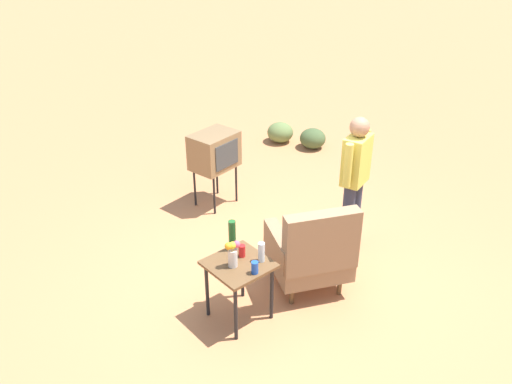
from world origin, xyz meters
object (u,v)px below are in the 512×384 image
object	(u,v)px
side_table	(239,271)
soda_can_blue	(255,268)
soda_can_red	(242,251)
bottle_short_clear	(261,252)
bottle_wine_green	(232,235)
tv_on_stand	(214,151)
armchair	(312,250)
person_standing	(355,176)
flower_vase	(233,253)

from	to	relation	value
side_table	soda_can_blue	world-z (taller)	soda_can_blue
soda_can_blue	soda_can_red	xyz separation A→B (m)	(-0.08, -0.28, 0.00)
soda_can_blue	bottle_short_clear	xyz separation A→B (m)	(-0.17, -0.10, 0.04)
soda_can_red	bottle_short_clear	bearing A→B (deg)	117.04
bottle_wine_green	bottle_short_clear	bearing A→B (deg)	104.48
bottle_wine_green	bottle_short_clear	distance (m)	0.35
soda_can_blue	tv_on_stand	bearing A→B (deg)	-118.31
armchair	soda_can_red	xyz separation A→B (m)	(0.75, -0.22, 0.21)
bottle_wine_green	bottle_short_clear	world-z (taller)	bottle_wine_green
tv_on_stand	bottle_wine_green	size ratio (longest dim) A/B	3.22
side_table	person_standing	xyz separation A→B (m)	(-1.79, -0.12, 0.39)
person_standing	soda_can_red	size ratio (longest dim) A/B	13.44
side_table	bottle_short_clear	bearing A→B (deg)	148.96
person_standing	side_table	bearing A→B (deg)	3.77
side_table	bottle_wine_green	world-z (taller)	bottle_wine_green
person_standing	soda_can_blue	xyz separation A→B (m)	(1.77, 0.33, -0.23)
soda_can_blue	flower_vase	size ratio (longest dim) A/B	0.46
soda_can_red	tv_on_stand	bearing A→B (deg)	-119.96
side_table	soda_can_red	xyz separation A→B (m)	(-0.10, -0.07, 0.16)
side_table	bottle_short_clear	distance (m)	0.29
bottle_wine_green	tv_on_stand	bearing A→B (deg)	-121.94
bottle_short_clear	flower_vase	size ratio (longest dim) A/B	0.75
tv_on_stand	soda_can_blue	xyz separation A→B (m)	(1.19, 2.21, -0.07)
soda_can_blue	bottle_wine_green	size ratio (longest dim) A/B	0.38
flower_vase	soda_can_blue	bearing A→B (deg)	110.94
bottle_wine_green	soda_can_red	bearing A→B (deg)	87.98
soda_can_blue	bottle_wine_green	world-z (taller)	bottle_wine_green
soda_can_blue	soda_can_red	size ratio (longest dim) A/B	1.00
tv_on_stand	bottle_wine_green	xyz separation A→B (m)	(1.11, 1.77, 0.03)
flower_vase	soda_can_red	bearing A→B (deg)	-158.18
person_standing	armchair	bearing A→B (deg)	16.18
side_table	flower_vase	world-z (taller)	flower_vase
armchair	bottle_short_clear	size ratio (longest dim) A/B	5.30
flower_vase	armchair	bearing A→B (deg)	170.15
bottle_short_clear	flower_vase	world-z (taller)	flower_vase
tv_on_stand	person_standing	world-z (taller)	person_standing
soda_can_blue	bottle_short_clear	distance (m)	0.20
side_table	person_standing	bearing A→B (deg)	-176.23
bottle_wine_green	armchair	bearing A→B (deg)	153.03
tv_on_stand	flower_vase	xyz separation A→B (m)	(1.27, 1.99, 0.02)
tv_on_stand	bottle_wine_green	world-z (taller)	tv_on_stand
side_table	flower_vase	xyz separation A→B (m)	(0.07, -0.00, 0.25)
armchair	side_table	distance (m)	0.86
side_table	person_standing	world-z (taller)	person_standing
tv_on_stand	soda_can_red	size ratio (longest dim) A/B	8.44
tv_on_stand	armchair	bearing A→B (deg)	80.40
armchair	person_standing	bearing A→B (deg)	-163.82
armchair	flower_vase	bearing A→B (deg)	-9.85
tv_on_stand	bottle_wine_green	distance (m)	2.09
person_standing	flower_vase	bearing A→B (deg)	3.58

